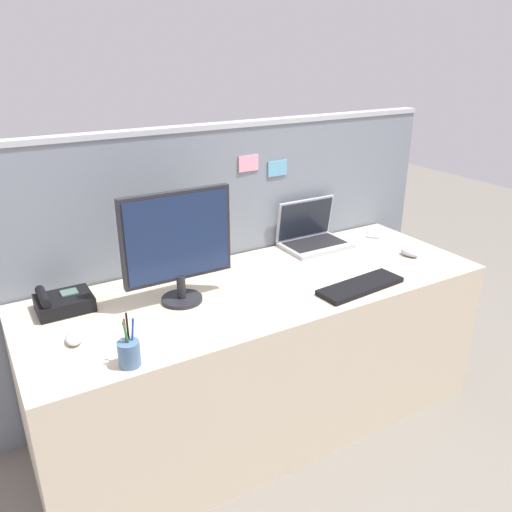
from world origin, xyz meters
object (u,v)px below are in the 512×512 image
(desktop_monitor, at_px, (178,242))
(computer_mouse_left_hand, at_px, (74,338))
(desk_phone, at_px, (63,302))
(pen_cup, at_px, (129,353))
(keyboard_main, at_px, (361,286))
(cell_phone_silver_slab, at_px, (374,233))
(computer_mouse_right_hand, at_px, (410,253))
(laptop, at_px, (311,234))

(desktop_monitor, xyz_separation_m, computer_mouse_left_hand, (-0.45, -0.11, -0.24))
(desk_phone, relative_size, pen_cup, 1.16)
(desktop_monitor, distance_m, computer_mouse_left_hand, 0.53)
(keyboard_main, bearing_deg, computer_mouse_left_hand, 166.50)
(cell_phone_silver_slab, bearing_deg, desktop_monitor, -124.46)
(pen_cup, height_order, cell_phone_silver_slab, pen_cup)
(desk_phone, distance_m, cell_phone_silver_slab, 1.68)
(keyboard_main, bearing_deg, desk_phone, 154.04)
(pen_cup, bearing_deg, computer_mouse_right_hand, 8.22)
(desk_phone, relative_size, keyboard_main, 0.52)
(desktop_monitor, distance_m, computer_mouse_right_hand, 1.21)
(desktop_monitor, relative_size, cell_phone_silver_slab, 3.14)
(computer_mouse_right_hand, bearing_deg, keyboard_main, -167.78)
(keyboard_main, height_order, computer_mouse_left_hand, computer_mouse_left_hand)
(desktop_monitor, xyz_separation_m, computer_mouse_right_hand, (1.17, -0.13, -0.24))
(desktop_monitor, distance_m, desk_phone, 0.52)
(laptop, xyz_separation_m, computer_mouse_left_hand, (-1.30, -0.35, -0.04))
(desk_phone, height_order, cell_phone_silver_slab, desk_phone)
(desktop_monitor, relative_size, laptop, 1.36)
(pen_cup, bearing_deg, desk_phone, 102.08)
(computer_mouse_right_hand, height_order, cell_phone_silver_slab, computer_mouse_right_hand)
(laptop, distance_m, desk_phone, 1.28)
(desk_phone, relative_size, cell_phone_silver_slab, 1.44)
(computer_mouse_left_hand, bearing_deg, computer_mouse_right_hand, 10.15)
(computer_mouse_left_hand, bearing_deg, desk_phone, 97.42)
(keyboard_main, distance_m, computer_mouse_left_hand, 1.18)
(desk_phone, bearing_deg, desktop_monitor, -20.09)
(desktop_monitor, height_order, cell_phone_silver_slab, desktop_monitor)
(desk_phone, height_order, computer_mouse_left_hand, desk_phone)
(laptop, distance_m, pen_cup, 1.31)
(keyboard_main, xyz_separation_m, computer_mouse_left_hand, (-1.17, 0.18, 0.01))
(desk_phone, relative_size, computer_mouse_left_hand, 2.12)
(keyboard_main, xyz_separation_m, cell_phone_silver_slab, (0.53, 0.49, -0.01))
(pen_cup, bearing_deg, cell_phone_silver_slab, 19.25)
(keyboard_main, height_order, computer_mouse_right_hand, computer_mouse_right_hand)
(pen_cup, bearing_deg, laptop, 27.00)
(computer_mouse_left_hand, bearing_deg, pen_cup, -51.47)
(cell_phone_silver_slab, bearing_deg, desk_phone, -132.23)
(computer_mouse_right_hand, distance_m, pen_cup, 1.52)
(desktop_monitor, xyz_separation_m, laptop, (0.84, 0.25, -0.20))
(desktop_monitor, relative_size, computer_mouse_right_hand, 4.64)
(desk_phone, xyz_separation_m, pen_cup, (0.11, -0.51, 0.01))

